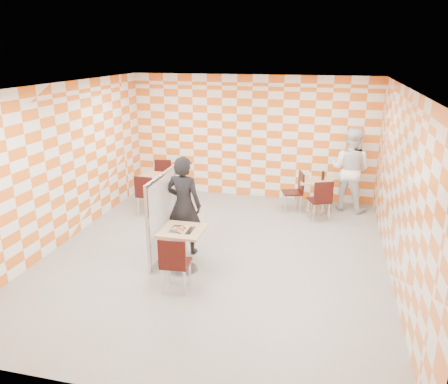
{
  "coord_description": "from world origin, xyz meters",
  "views": [
    {
      "loc": [
        1.83,
        -6.97,
        3.58
      ],
      "look_at": [
        0.1,
        0.2,
        1.15
      ],
      "focal_mm": 35.0,
      "sensor_mm": 36.0,
      "label": 1
    }
  ],
  "objects_px": {
    "chair_second_front": "(321,198)",
    "soda_bottle": "(323,175)",
    "main_table": "(183,243)",
    "man_dark": "(184,205)",
    "chair_empty_far": "(163,176)",
    "empty_table": "(156,185)",
    "chair_second_side": "(296,189)",
    "partition": "(163,216)",
    "man_white": "(350,169)",
    "second_table": "(316,190)",
    "chair_empty_near": "(146,192)",
    "chair_main_front": "(174,261)",
    "sport_bottle": "(310,175)"
  },
  "relations": [
    {
      "from": "second_table",
      "to": "chair_main_front",
      "type": "height_order",
      "value": "chair_main_front"
    },
    {
      "from": "partition",
      "to": "man_white",
      "type": "xyz_separation_m",
      "value": [
        3.26,
        3.35,
        0.17
      ]
    },
    {
      "from": "main_table",
      "to": "partition",
      "type": "height_order",
      "value": "partition"
    },
    {
      "from": "chair_empty_far",
      "to": "soda_bottle",
      "type": "height_order",
      "value": "soda_bottle"
    },
    {
      "from": "empty_table",
      "to": "man_dark",
      "type": "relative_size",
      "value": 0.41
    },
    {
      "from": "main_table",
      "to": "soda_bottle",
      "type": "xyz_separation_m",
      "value": [
        2.18,
        3.46,
        0.34
      ]
    },
    {
      "from": "sport_bottle",
      "to": "man_white",
      "type": "bearing_deg",
      "value": 19.28
    },
    {
      "from": "chair_second_front",
      "to": "partition",
      "type": "bearing_deg",
      "value": -138.12
    },
    {
      "from": "empty_table",
      "to": "man_dark",
      "type": "distance_m",
      "value": 2.65
    },
    {
      "from": "chair_main_front",
      "to": "chair_second_side",
      "type": "distance_m",
      "value": 4.28
    },
    {
      "from": "second_table",
      "to": "man_white",
      "type": "xyz_separation_m",
      "value": [
        0.71,
        0.35,
        0.45
      ]
    },
    {
      "from": "chair_second_side",
      "to": "second_table",
      "type": "bearing_deg",
      "value": 10.81
    },
    {
      "from": "sport_bottle",
      "to": "chair_empty_near",
      "type": "bearing_deg",
      "value": -161.72
    },
    {
      "from": "empty_table",
      "to": "man_white",
      "type": "distance_m",
      "value": 4.51
    },
    {
      "from": "main_table",
      "to": "empty_table",
      "type": "height_order",
      "value": "same"
    },
    {
      "from": "man_white",
      "to": "soda_bottle",
      "type": "relative_size",
      "value": 8.35
    },
    {
      "from": "chair_second_side",
      "to": "partition",
      "type": "distance_m",
      "value": 3.6
    },
    {
      "from": "chair_empty_near",
      "to": "chair_empty_far",
      "type": "bearing_deg",
      "value": 95.24
    },
    {
      "from": "main_table",
      "to": "chair_empty_near",
      "type": "height_order",
      "value": "chair_empty_near"
    },
    {
      "from": "empty_table",
      "to": "chair_main_front",
      "type": "xyz_separation_m",
      "value": [
        1.74,
        -3.6,
        0.04
      ]
    },
    {
      "from": "partition",
      "to": "chair_second_front",
      "type": "bearing_deg",
      "value": 41.88
    },
    {
      "from": "second_table",
      "to": "soda_bottle",
      "type": "relative_size",
      "value": 3.26
    },
    {
      "from": "main_table",
      "to": "man_dark",
      "type": "xyz_separation_m",
      "value": [
        -0.21,
        0.71,
        0.4
      ]
    },
    {
      "from": "empty_table",
      "to": "chair_main_front",
      "type": "relative_size",
      "value": 0.81
    },
    {
      "from": "chair_main_front",
      "to": "man_dark",
      "type": "relative_size",
      "value": 0.51
    },
    {
      "from": "chair_empty_near",
      "to": "man_white",
      "type": "relative_size",
      "value": 0.48
    },
    {
      "from": "partition",
      "to": "soda_bottle",
      "type": "xyz_separation_m",
      "value": [
        2.67,
        3.06,
        0.06
      ]
    },
    {
      "from": "man_dark",
      "to": "chair_empty_far",
      "type": "bearing_deg",
      "value": -56.39
    },
    {
      "from": "empty_table",
      "to": "chair_empty_far",
      "type": "xyz_separation_m",
      "value": [
        -0.12,
        0.71,
        0.04
      ]
    },
    {
      "from": "sport_bottle",
      "to": "soda_bottle",
      "type": "height_order",
      "value": "soda_bottle"
    },
    {
      "from": "main_table",
      "to": "chair_main_front",
      "type": "height_order",
      "value": "chair_main_front"
    },
    {
      "from": "man_dark",
      "to": "chair_main_front",
      "type": "bearing_deg",
      "value": 107.97
    },
    {
      "from": "second_table",
      "to": "chair_second_side",
      "type": "xyz_separation_m",
      "value": [
        -0.45,
        -0.09,
        0.04
      ]
    },
    {
      "from": "chair_empty_far",
      "to": "sport_bottle",
      "type": "xyz_separation_m",
      "value": [
        3.64,
        -0.17,
        0.29
      ]
    },
    {
      "from": "second_table",
      "to": "empty_table",
      "type": "height_order",
      "value": "same"
    },
    {
      "from": "chair_second_front",
      "to": "soda_bottle",
      "type": "bearing_deg",
      "value": 89.76
    },
    {
      "from": "soda_bottle",
      "to": "chair_second_front",
      "type": "bearing_deg",
      "value": -90.24
    },
    {
      "from": "empty_table",
      "to": "chair_second_front",
      "type": "height_order",
      "value": "chair_second_front"
    },
    {
      "from": "main_table",
      "to": "man_dark",
      "type": "height_order",
      "value": "man_dark"
    },
    {
      "from": "chair_empty_near",
      "to": "man_white",
      "type": "xyz_separation_m",
      "value": [
        4.4,
        1.47,
        0.42
      ]
    },
    {
      "from": "man_dark",
      "to": "second_table",
      "type": "bearing_deg",
      "value": -124.5
    },
    {
      "from": "chair_main_front",
      "to": "empty_table",
      "type": "bearing_deg",
      "value": 115.79
    },
    {
      "from": "man_white",
      "to": "partition",
      "type": "bearing_deg",
      "value": 67.46
    },
    {
      "from": "chair_empty_near",
      "to": "partition",
      "type": "distance_m",
      "value": 2.21
    },
    {
      "from": "chair_main_front",
      "to": "chair_second_front",
      "type": "distance_m",
      "value": 4.06
    },
    {
      "from": "empty_table",
      "to": "sport_bottle",
      "type": "xyz_separation_m",
      "value": [
        3.52,
        0.54,
        0.33
      ]
    },
    {
      "from": "empty_table",
      "to": "chair_empty_far",
      "type": "distance_m",
      "value": 0.72
    },
    {
      "from": "chair_second_side",
      "to": "man_dark",
      "type": "height_order",
      "value": "man_dark"
    },
    {
      "from": "chair_main_front",
      "to": "chair_empty_near",
      "type": "height_order",
      "value": "same"
    },
    {
      "from": "man_white",
      "to": "sport_bottle",
      "type": "relative_size",
      "value": 9.61
    }
  ]
}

